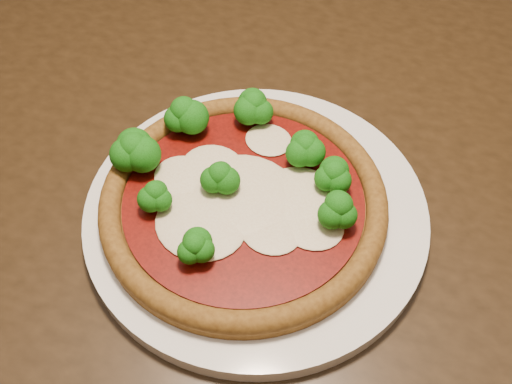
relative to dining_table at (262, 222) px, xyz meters
The scene contains 4 objects.
floor 0.72m from the dining_table, 123.72° to the left, with size 4.00×4.00×0.00m, color black.
dining_table is the anchor object (origin of this frame).
plate 0.12m from the dining_table, 64.46° to the right, with size 0.34×0.34×0.02m, color silver.
pizza 0.14m from the dining_table, 79.96° to the right, with size 0.28×0.28×0.06m.
Camera 1 is at (0.37, -0.58, 1.23)m, focal length 40.00 mm.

